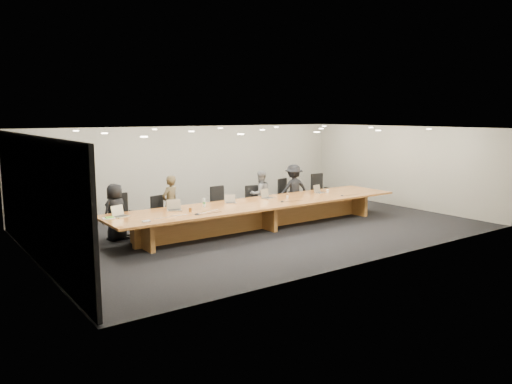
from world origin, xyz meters
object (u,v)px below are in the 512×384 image
at_px(chair_right, 288,195).
at_px(paper_cup_far, 328,191).
at_px(chair_mid_right, 254,202).
at_px(laptop_d, 268,194).
at_px(laptop_b, 174,205).
at_px(amber_mug, 190,210).
at_px(person_c, 260,194).
at_px(conference_table, 262,210).
at_px(person_a, 115,212).
at_px(chair_left, 162,213).
at_px(mic_right, 342,195).
at_px(mic_center, 282,201).
at_px(person_b, 170,203).
at_px(mic_left, 197,214).
at_px(chair_mid_left, 221,205).
at_px(av_box, 146,221).
at_px(water_bottle, 204,203).
at_px(laptop_a, 121,211).
at_px(paper_cup_near, 287,197).
at_px(chair_far_left, 121,215).
at_px(laptop_c, 231,199).
at_px(laptop_e, 320,189).
at_px(chair_far_right, 321,191).

distance_m(chair_right, paper_cup_far, 1.36).
height_order(chair_mid_right, laptop_d, chair_mid_right).
xyz_separation_m(laptop_b, amber_mug, (0.27, -0.36, -0.09)).
bearing_deg(person_c, chair_right, -169.62).
distance_m(conference_table, person_a, 4.00).
relative_size(chair_left, person_a, 0.69).
bearing_deg(mic_right, mic_center, 174.32).
relative_size(chair_right, person_b, 0.74).
distance_m(paper_cup_far, mic_left, 5.09).
bearing_deg(person_b, laptop_b, 48.86).
height_order(chair_mid_left, chair_mid_right, chair_mid_left).
relative_size(chair_mid_left, av_box, 6.15).
bearing_deg(av_box, chair_right, 24.10).
distance_m(person_b, water_bottle, 1.06).
bearing_deg(laptop_a, mic_left, -48.42).
xyz_separation_m(conference_table, paper_cup_near, (0.97, 0.07, 0.27)).
bearing_deg(chair_far_left, person_b, 2.06).
relative_size(laptop_a, laptop_c, 1.21).
bearing_deg(laptop_e, paper_cup_far, -39.08).
bearing_deg(mic_center, amber_mug, 174.81).
bearing_deg(person_c, conference_table, 62.49).
height_order(chair_left, chair_mid_left, chair_mid_left).
relative_size(person_a, person_b, 0.94).
xyz_separation_m(chair_left, water_bottle, (0.76, -1.00, 0.36)).
distance_m(av_box, mic_right, 6.33).
bearing_deg(amber_mug, person_a, 141.67).
bearing_deg(chair_mid_left, mic_center, -58.08).
xyz_separation_m(conference_table, chair_right, (2.04, 1.34, 0.05)).
bearing_deg(mic_center, laptop_c, 150.76).
bearing_deg(laptop_b, person_a, 164.68).
bearing_deg(laptop_a, person_a, 58.48).
bearing_deg(chair_far_right, water_bottle, -168.52).
xyz_separation_m(chair_left, person_a, (-1.36, -0.16, 0.23)).
height_order(laptop_b, laptop_d, laptop_b).
xyz_separation_m(laptop_a, laptop_e, (6.44, -0.05, -0.01)).
bearing_deg(mic_center, chair_right, 46.63).
distance_m(person_b, laptop_d, 2.88).
xyz_separation_m(paper_cup_far, av_box, (-6.40, -0.72, -0.04)).
height_order(laptop_c, paper_cup_near, laptop_c).
bearing_deg(chair_right, mic_center, -152.59).
bearing_deg(conference_table, chair_right, 33.35).
relative_size(laptop_a, av_box, 1.98).
bearing_deg(paper_cup_far, chair_mid_right, 153.97).
bearing_deg(laptop_b, chair_right, 31.27).
bearing_deg(person_b, conference_table, 130.66).
xyz_separation_m(chair_far_right, mic_center, (-3.00, -1.61, 0.16)).
bearing_deg(person_a, mic_center, 142.99).
bearing_deg(chair_mid_right, laptop_d, -84.08).
distance_m(conference_table, person_b, 2.57).
xyz_separation_m(paper_cup_near, mic_right, (1.65, -0.61, -0.03)).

